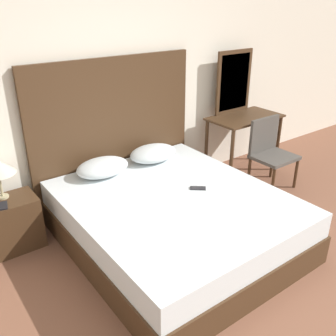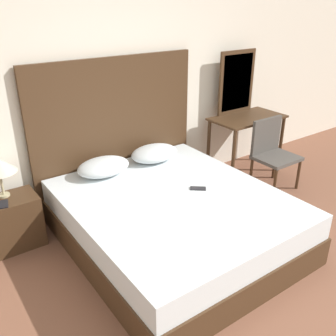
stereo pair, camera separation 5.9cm
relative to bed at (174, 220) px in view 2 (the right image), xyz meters
The scene contains 11 objects.
wall_back 1.60m from the bed, 85.35° to the left, with size 10.00×0.06×2.70m.
bed is the anchor object (origin of this frame).
headboard 1.22m from the bed, 90.00° to the left, with size 1.92×0.05×1.63m.
pillow_left 0.93m from the bed, 111.19° to the left, with size 0.55×0.39×0.17m.
pillow_right 0.93m from the bed, 68.81° to the left, with size 0.55×0.39×0.17m.
phone_on_bed 0.38m from the bed, ahead, with size 0.16×0.15×0.01m.
nightstand 1.54m from the bed, 146.29° to the left, with size 0.54×0.36×0.50m.
phone_on_nightstand 1.54m from the bed, 149.77° to the left, with size 0.10×0.16×0.01m.
vanity_desk 1.89m from the bed, 23.50° to the left, with size 0.96×0.53×0.78m.
vanity_mirror 2.16m from the bed, 29.97° to the left, with size 0.58×0.03×0.79m.
chair 1.72m from the bed, ahead, with size 0.49×0.43×0.85m.
Camera 2 is at (-1.89, -0.96, 2.18)m, focal length 40.00 mm.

